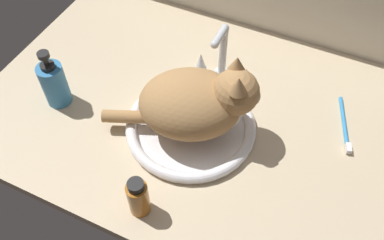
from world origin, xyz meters
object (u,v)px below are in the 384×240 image
cat (200,102)px  amber_bottle (138,197)px  sink_basin (192,127)px  soap_pump_bottle (54,83)px  toothbrush (345,126)px  faucet (223,61)px

cat → amber_bottle: size_ratio=3.24×
sink_basin → amber_bottle: size_ratio=2.93×
soap_pump_bottle → toothbrush: (70.63, 23.07, -5.86)cm
faucet → soap_pump_bottle: size_ratio=1.10×
cat → soap_pump_bottle: (-37.84, -6.68, -4.28)cm
sink_basin → cat: size_ratio=0.90×
cat → toothbrush: 38.03cm
faucet → amber_bottle: faucet is taller
sink_basin → faucet: (0.00, 19.23, 5.69)cm
soap_pump_bottle → amber_bottle: 39.48cm
sink_basin → amber_bottle: 24.68cm
soap_pump_bottle → faucet: bearing=34.9°
soap_pump_bottle → toothbrush: 74.53cm
soap_pump_bottle → toothbrush: bearing=18.1°
faucet → soap_pump_bottle: bearing=-145.1°
toothbrush → sink_basin: bearing=-153.7°
sink_basin → cat: (1.79, 0.74, 9.52)cm
cat → sink_basin: bearing=-157.5°
cat → toothbrush: bearing=26.6°
faucet → toothbrush: 35.22cm
cat → toothbrush: (32.79, 16.39, -10.13)cm
sink_basin → toothbrush: (34.58, 17.13, -0.61)cm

